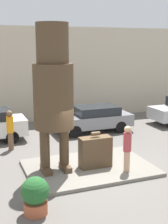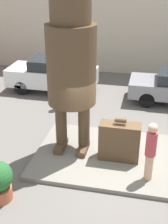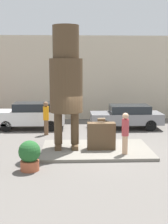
{
  "view_description": "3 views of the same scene",
  "coord_description": "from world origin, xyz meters",
  "px_view_note": "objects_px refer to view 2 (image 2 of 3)",
  "views": [
    {
      "loc": [
        -4.28,
        -10.52,
        4.74
      ],
      "look_at": [
        -0.24,
        -0.09,
        2.32
      ],
      "focal_mm": 50.0,
      "sensor_mm": 36.0,
      "label": 1
    },
    {
      "loc": [
        0.89,
        -8.22,
        5.62
      ],
      "look_at": [
        -0.91,
        -0.02,
        1.55
      ],
      "focal_mm": 50.0,
      "sensor_mm": 36.0,
      "label": 2
    },
    {
      "loc": [
        -1.16,
        -13.49,
        3.81
      ],
      "look_at": [
        -0.54,
        0.02,
        1.77
      ],
      "focal_mm": 50.0,
      "sensor_mm": 36.0,
      "label": 3
    }
  ],
  "objects_px": {
    "statue_figure": "(71,54)",
    "tourist": "(151,150)",
    "giant_suitcase": "(119,141)",
    "parked_car_white": "(53,74)",
    "worker_hivis": "(65,85)"
  },
  "relations": [
    {
      "from": "tourist",
      "to": "parked_car_white",
      "type": "bearing_deg",
      "value": 127.41
    },
    {
      "from": "statue_figure",
      "to": "parked_car_white",
      "type": "distance_m",
      "value": 5.94
    },
    {
      "from": "giant_suitcase",
      "to": "worker_hivis",
      "type": "bearing_deg",
      "value": 127.06
    },
    {
      "from": "statue_figure",
      "to": "tourist",
      "type": "height_order",
      "value": "statue_figure"
    },
    {
      "from": "parked_car_white",
      "to": "worker_hivis",
      "type": "bearing_deg",
      "value": 121.83
    },
    {
      "from": "worker_hivis",
      "to": "giant_suitcase",
      "type": "bearing_deg",
      "value": -52.94
    },
    {
      "from": "tourist",
      "to": "parked_car_white",
      "type": "xyz_separation_m",
      "value": [
        -4.64,
        6.07,
        -0.25
      ]
    },
    {
      "from": "tourist",
      "to": "worker_hivis",
      "type": "height_order",
      "value": "tourist"
    },
    {
      "from": "giant_suitcase",
      "to": "worker_hivis",
      "type": "distance_m",
      "value": 4.47
    },
    {
      "from": "tourist",
      "to": "worker_hivis",
      "type": "relative_size",
      "value": 0.94
    },
    {
      "from": "parked_car_white",
      "to": "worker_hivis",
      "type": "xyz_separation_m",
      "value": [
        1.04,
        -1.68,
        0.17
      ]
    },
    {
      "from": "giant_suitcase",
      "to": "worker_hivis",
      "type": "xyz_separation_m",
      "value": [
        -2.69,
        3.56,
        0.28
      ]
    },
    {
      "from": "giant_suitcase",
      "to": "parked_car_white",
      "type": "relative_size",
      "value": 0.34
    },
    {
      "from": "giant_suitcase",
      "to": "parked_car_white",
      "type": "height_order",
      "value": "parked_car_white"
    },
    {
      "from": "giant_suitcase",
      "to": "parked_car_white",
      "type": "xyz_separation_m",
      "value": [
        -3.73,
        5.24,
        0.11
      ]
    }
  ]
}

